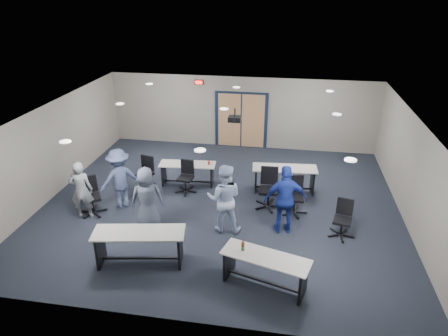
% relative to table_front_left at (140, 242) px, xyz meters
% --- Properties ---
extents(floor, '(10.00, 10.00, 0.00)m').
position_rel_table_front_left_xyz_m(floor, '(1.33, 2.96, -0.56)').
color(floor, '#1C212D').
rests_on(floor, ground).
extents(back_wall, '(10.00, 0.04, 2.70)m').
position_rel_table_front_left_xyz_m(back_wall, '(1.33, 7.46, 0.79)').
color(back_wall, gray).
rests_on(back_wall, floor).
extents(front_wall, '(10.00, 0.04, 2.70)m').
position_rel_table_front_left_xyz_m(front_wall, '(1.33, -1.54, 0.79)').
color(front_wall, gray).
rests_on(front_wall, floor).
extents(left_wall, '(0.04, 9.00, 2.70)m').
position_rel_table_front_left_xyz_m(left_wall, '(-3.67, 2.96, 0.79)').
color(left_wall, gray).
rests_on(left_wall, floor).
extents(right_wall, '(0.04, 9.00, 2.70)m').
position_rel_table_front_left_xyz_m(right_wall, '(6.33, 2.96, 0.79)').
color(right_wall, gray).
rests_on(right_wall, floor).
extents(ceiling, '(10.00, 9.00, 0.04)m').
position_rel_table_front_left_xyz_m(ceiling, '(1.33, 2.96, 2.14)').
color(ceiling, white).
rests_on(ceiling, back_wall).
extents(double_door, '(2.00, 0.07, 2.20)m').
position_rel_table_front_left_xyz_m(double_door, '(1.33, 7.42, 0.49)').
color(double_door, '#101B31').
rests_on(double_door, back_wall).
extents(exit_sign, '(0.32, 0.07, 0.18)m').
position_rel_table_front_left_xyz_m(exit_sign, '(-0.27, 7.40, 1.89)').
color(exit_sign, black).
rests_on(exit_sign, back_wall).
extents(ceiling_projector, '(0.35, 0.32, 0.37)m').
position_rel_table_front_left_xyz_m(ceiling_projector, '(1.63, 3.45, 1.85)').
color(ceiling_projector, black).
rests_on(ceiling_projector, ceiling).
extents(ceiling_can_lights, '(6.24, 5.74, 0.02)m').
position_rel_table_front_left_xyz_m(ceiling_can_lights, '(1.33, 3.21, 2.11)').
color(ceiling_can_lights, silver).
rests_on(ceiling_can_lights, ceiling).
extents(table_front_left, '(2.10, 1.01, 0.82)m').
position_rel_table_front_left_xyz_m(table_front_left, '(0.00, 0.00, 0.00)').
color(table_front_left, '#ADABA3').
rests_on(table_front_left, floor).
extents(table_front_right, '(1.92, 1.09, 1.01)m').
position_rel_table_front_left_xyz_m(table_front_right, '(2.81, -0.31, -0.05)').
color(table_front_right, '#ADABA3').
rests_on(table_front_right, floor).
extents(table_back_left, '(1.77, 0.71, 0.82)m').
position_rel_table_front_left_xyz_m(table_back_left, '(0.10, 3.97, -0.08)').
color(table_back_left, '#ADABA3').
rests_on(table_back_left, floor).
extents(table_back_right, '(1.96, 0.79, 0.78)m').
position_rel_table_front_left_xyz_m(table_back_right, '(3.08, 4.01, -0.03)').
color(table_back_right, '#ADABA3').
rests_on(table_back_right, floor).
extents(chair_back_a, '(0.78, 0.78, 1.03)m').
position_rel_table_front_left_xyz_m(chair_back_a, '(-1.13, 3.44, -0.04)').
color(chair_back_a, black).
rests_on(chair_back_a, floor).
extents(chair_back_b, '(0.69, 0.69, 0.99)m').
position_rel_table_front_left_xyz_m(chair_back_b, '(0.15, 3.45, -0.07)').
color(chair_back_b, black).
rests_on(chair_back_b, floor).
extents(chair_back_c, '(0.75, 0.75, 1.15)m').
position_rel_table_front_left_xyz_m(chair_back_c, '(2.68, 2.96, 0.02)').
color(chair_back_c, black).
rests_on(chair_back_c, floor).
extents(chair_back_d, '(0.70, 0.70, 1.06)m').
position_rel_table_front_left_xyz_m(chair_back_d, '(3.40, 2.74, -0.03)').
color(chair_back_d, black).
rests_on(chair_back_d, floor).
extents(chair_loose_left, '(0.92, 0.92, 1.06)m').
position_rel_table_front_left_xyz_m(chair_loose_left, '(-2.05, 1.82, -0.03)').
color(chair_loose_left, black).
rests_on(chair_loose_left, floor).
extents(chair_loose_right, '(0.73, 0.73, 0.97)m').
position_rel_table_front_left_xyz_m(chair_loose_right, '(4.58, 1.83, -0.08)').
color(chair_loose_right, black).
rests_on(chair_loose_right, floor).
extents(person_gray, '(0.67, 0.52, 1.64)m').
position_rel_table_front_left_xyz_m(person_gray, '(-2.19, 1.61, 0.26)').
color(person_gray, gray).
rests_on(person_gray, floor).
extents(person_plaid, '(0.94, 0.77, 1.66)m').
position_rel_table_front_left_xyz_m(person_plaid, '(-0.32, 1.46, 0.27)').
color(person_plaid, '#4D5469').
rests_on(person_plaid, floor).
extents(person_lightblue, '(0.93, 0.74, 1.82)m').
position_rel_table_front_left_xyz_m(person_lightblue, '(1.64, 1.62, 0.35)').
color(person_lightblue, '#B2C6EC').
rests_on(person_lightblue, floor).
extents(person_navy, '(1.14, 0.64, 1.83)m').
position_rel_table_front_left_xyz_m(person_navy, '(3.15, 1.80, 0.36)').
color(person_navy, navy).
rests_on(person_navy, floor).
extents(person_back, '(1.27, 1.22, 1.74)m').
position_rel_table_front_left_xyz_m(person_back, '(-1.42, 2.34, 0.31)').
color(person_back, '#46547E').
rests_on(person_back, floor).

